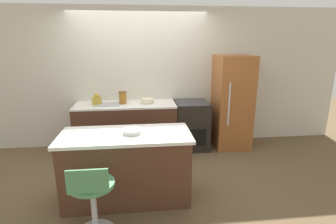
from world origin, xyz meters
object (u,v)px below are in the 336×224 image
at_px(stool_chair, 93,200).
at_px(mixing_bowl, 147,101).
at_px(oven_range, 191,125).
at_px(kettle, 97,100).
at_px(refrigerator, 232,102).

height_order(stool_chair, mixing_bowl, mixing_bowl).
bearing_deg(stool_chair, oven_range, 56.92).
bearing_deg(kettle, oven_range, -1.62).
height_order(refrigerator, stool_chair, refrigerator).
distance_m(oven_range, mixing_bowl, 0.95).
relative_size(refrigerator, stool_chair, 2.04).
xyz_separation_m(oven_range, mixing_bowl, (-0.82, 0.05, 0.48)).
bearing_deg(oven_range, stool_chair, -123.08).
xyz_separation_m(oven_range, stool_chair, (-1.46, -2.24, -0.01)).
bearing_deg(refrigerator, kettle, 178.74).
xyz_separation_m(refrigerator, stool_chair, (-2.23, -2.24, -0.44)).
bearing_deg(mixing_bowl, refrigerator, -1.97).
height_order(oven_range, stool_chair, oven_range).
distance_m(stool_chair, kettle, 2.37).
distance_m(oven_range, kettle, 1.80).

